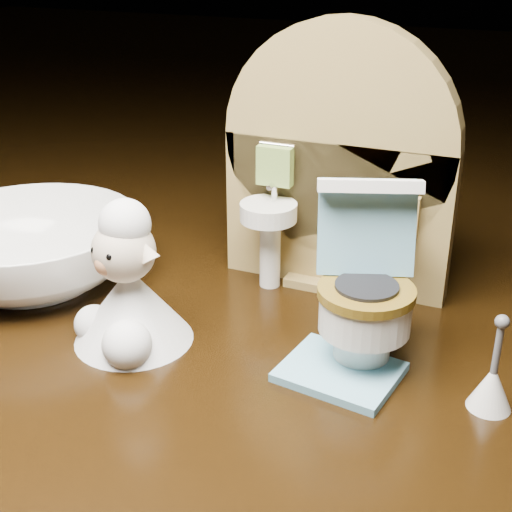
# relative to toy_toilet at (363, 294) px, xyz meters

# --- Properties ---
(backdrop_panel) EXTENTS (0.13, 0.05, 0.15)m
(backdrop_panel) POSITION_rel_toy_toilet_xyz_m (-0.04, 0.07, 0.03)
(backdrop_panel) COLOR olive
(backdrop_panel) RESTS_ON ground
(toy_toilet) EXTENTS (0.05, 0.06, 0.09)m
(toy_toilet) POSITION_rel_toy_toilet_xyz_m (0.00, 0.00, 0.00)
(toy_toilet) COLOR white
(toy_toilet) RESTS_ON ground
(bath_mat) EXTENTS (0.06, 0.05, 0.00)m
(bath_mat) POSITION_rel_toy_toilet_xyz_m (-0.00, -0.02, -0.03)
(bath_mat) COLOR #6CABC5
(bath_mat) RESTS_ON ground
(toilet_brush) EXTENTS (0.02, 0.02, 0.05)m
(toilet_brush) POSITION_rel_toy_toilet_xyz_m (0.06, -0.02, -0.02)
(toilet_brush) COLOR white
(toilet_brush) RESTS_ON ground
(plush_lamb) EXTENTS (0.06, 0.06, 0.08)m
(plush_lamb) POSITION_rel_toy_toilet_xyz_m (-0.11, -0.03, -0.01)
(plush_lamb) COLOR white
(plush_lamb) RESTS_ON ground
(ceramic_bowl) EXTENTS (0.13, 0.13, 0.04)m
(ceramic_bowl) POSITION_rel_toy_toilet_xyz_m (-0.20, 0.00, -0.01)
(ceramic_bowl) COLOR white
(ceramic_bowl) RESTS_ON ground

